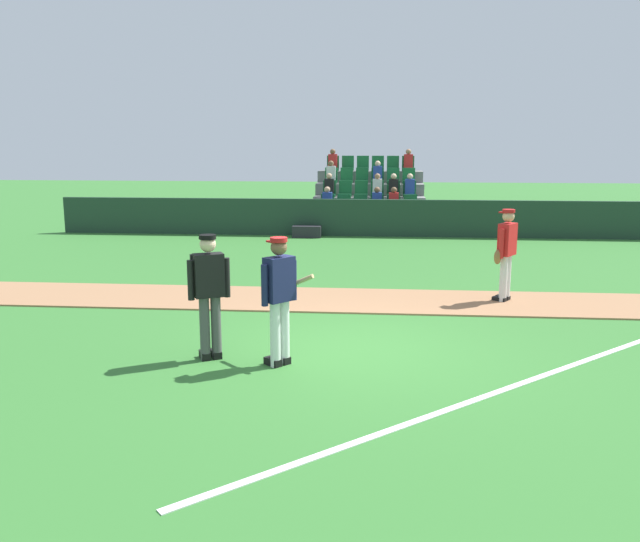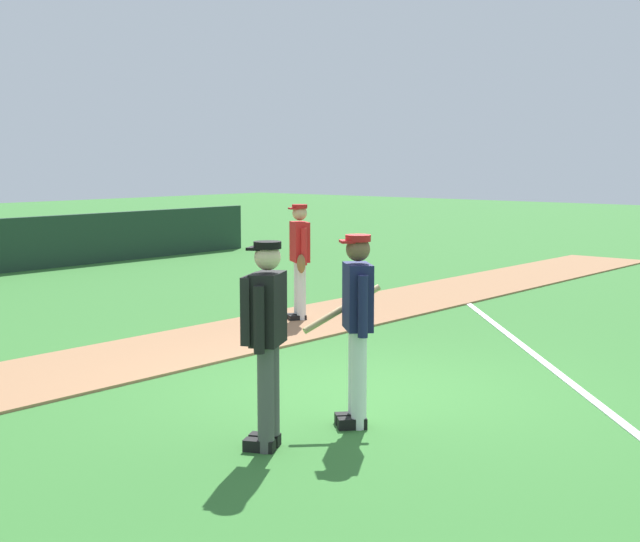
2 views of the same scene
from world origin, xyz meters
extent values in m
plane|color=#33702D|center=(0.00, 0.00, 0.00)|extent=(80.00, 80.00, 0.00)
cube|color=#9E704C|center=(0.00, 3.00, 0.01)|extent=(28.00, 1.96, 0.03)
cube|color=white|center=(3.00, -0.50, 0.01)|extent=(8.89, 8.21, 0.01)
cylinder|color=white|center=(-1.01, -0.87, 0.45)|extent=(0.14, 0.14, 0.90)
cylinder|color=white|center=(-0.90, -0.75, 0.45)|extent=(0.14, 0.14, 0.90)
cube|color=black|center=(-1.05, -0.83, 0.05)|extent=(0.27, 0.26, 0.10)
cube|color=black|center=(-0.95, -0.71, 0.05)|extent=(0.27, 0.26, 0.10)
cube|color=#191E47|center=(-0.96, -0.81, 1.20)|extent=(0.43, 0.44, 0.60)
cylinder|color=#191E47|center=(-1.12, -0.99, 1.15)|extent=(0.09, 0.09, 0.55)
cylinder|color=#191E47|center=(-0.79, -0.62, 1.15)|extent=(0.09, 0.09, 0.55)
sphere|color=brown|center=(-0.96, -0.81, 1.63)|extent=(0.22, 0.22, 0.22)
cylinder|color=#B21919|center=(-0.96, -0.81, 1.73)|extent=(0.23, 0.23, 0.06)
cube|color=#B21919|center=(-1.03, -0.74, 1.70)|extent=(0.21, 0.21, 0.02)
cylinder|color=tan|center=(-0.86, -0.55, 1.05)|extent=(0.75, 0.38, 0.41)
cylinder|color=#4C4C4C|center=(-2.03, -0.67, 0.45)|extent=(0.14, 0.14, 0.90)
cylinder|color=#4C4C4C|center=(-1.88, -0.60, 0.45)|extent=(0.14, 0.14, 0.90)
cube|color=black|center=(-2.05, -0.62, 0.05)|extent=(0.22, 0.29, 0.10)
cube|color=black|center=(-1.91, -0.55, 0.05)|extent=(0.22, 0.29, 0.10)
cube|color=black|center=(-1.95, -0.64, 1.20)|extent=(0.46, 0.38, 0.60)
cylinder|color=black|center=(-2.18, -0.75, 1.15)|extent=(0.09, 0.09, 0.55)
cylinder|color=black|center=(-1.73, -0.53, 1.15)|extent=(0.09, 0.09, 0.55)
sphere|color=beige|center=(-1.95, -0.64, 1.63)|extent=(0.22, 0.22, 0.22)
cylinder|color=black|center=(-1.95, -0.64, 1.73)|extent=(0.23, 0.23, 0.06)
cube|color=black|center=(-2.00, -0.55, 1.70)|extent=(0.21, 0.19, 0.02)
cube|color=black|center=(-2.01, -0.52, 1.20)|extent=(0.43, 0.27, 0.56)
cylinder|color=silver|center=(2.70, 3.11, 0.45)|extent=(0.14, 0.14, 0.90)
cylinder|color=silver|center=(2.79, 3.24, 0.45)|extent=(0.14, 0.14, 0.90)
cube|color=black|center=(2.65, 3.14, 0.05)|extent=(0.28, 0.24, 0.10)
cube|color=black|center=(2.74, 3.27, 0.05)|extent=(0.28, 0.24, 0.10)
cube|color=red|center=(2.74, 3.17, 1.20)|extent=(0.41, 0.45, 0.60)
cylinder|color=red|center=(2.60, 2.96, 1.15)|extent=(0.09, 0.09, 0.55)
cylinder|color=red|center=(2.88, 3.38, 1.15)|extent=(0.09, 0.09, 0.55)
sphere|color=tan|center=(2.74, 3.17, 1.63)|extent=(0.22, 0.22, 0.22)
cylinder|color=#B21919|center=(2.74, 3.17, 1.73)|extent=(0.23, 0.23, 0.06)
cube|color=#B21919|center=(2.66, 3.23, 1.70)|extent=(0.20, 0.22, 0.02)
ellipsoid|color=brown|center=(2.55, 2.98, 0.90)|extent=(0.21, 0.23, 0.28)
camera|label=1|loc=(0.36, -9.47, 3.02)|focal=37.72mm
camera|label=2|loc=(-7.26, -5.70, 2.43)|focal=50.35mm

